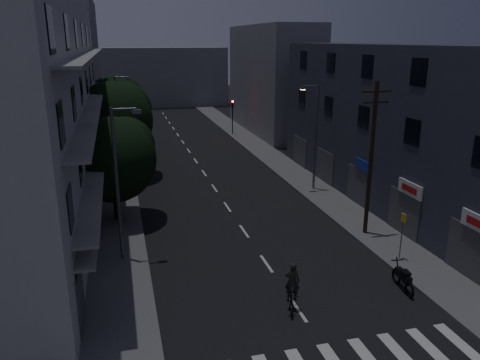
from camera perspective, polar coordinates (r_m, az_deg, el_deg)
name	(u,v)px	position (r m, az deg, el deg)	size (l,w,h in m)	color
ground	(203,172)	(41.81, -4.52, 1.03)	(160.00, 160.00, 0.00)	black
sidewalk_left	(116,177)	(41.21, -14.83, 0.38)	(3.00, 90.00, 0.15)	#565659
sidewalk_right	(283,165)	(43.68, 5.21, 1.79)	(3.00, 90.00, 0.15)	#565659
lane_markings	(192,155)	(47.78, -5.87, 2.99)	(0.15, 60.50, 0.01)	beige
building_left	(38,109)	(33.31, -23.41, 7.97)	(7.00, 36.00, 14.00)	#B2B2AD
building_right	(398,126)	(34.85, 18.68, 6.30)	(6.19, 28.00, 11.00)	#2D303C
building_far_left	(73,67)	(62.94, -19.74, 12.80)	(6.00, 20.00, 16.00)	slate
building_far_right	(272,80)	(59.94, 3.92, 12.12)	(6.00, 20.00, 13.00)	slate
building_far_end	(156,77)	(85.17, -10.17, 12.25)	(24.00, 8.00, 10.00)	slate
tree_near	(114,156)	(30.25, -15.12, 2.80)	(5.38, 5.38, 6.64)	black
tree_mid	(114,118)	(40.12, -15.12, 7.34)	(6.48, 6.48, 7.97)	black
tree_far	(115,104)	(49.90, -14.97, 8.92)	(6.23, 6.23, 7.71)	black
traffic_signal_far_right	(233,110)	(57.46, -0.92, 8.54)	(0.28, 0.37, 4.10)	black
traffic_signal_far_left	(120,114)	(55.73, -14.37, 7.77)	(0.28, 0.37, 4.10)	black
street_lamp_left_near	(119,177)	(24.46, -14.56, 0.32)	(1.51, 0.25, 8.00)	#56585D
street_lamp_right	(314,132)	(35.84, 9.07, 5.78)	(1.51, 0.25, 8.00)	#5C5D64
street_lamp_left_far	(118,115)	(45.04, -14.59, 7.67)	(1.51, 0.25, 8.00)	slate
utility_pole	(371,156)	(27.89, 15.69, 2.80)	(1.80, 0.24, 9.00)	black
bus_stop_sign	(402,228)	(25.89, 19.19, -5.52)	(0.06, 0.35, 2.52)	#595B60
motorcycle	(403,279)	(23.65, 19.25, -11.32)	(0.61, 2.10, 1.35)	black
cyclist	(292,294)	(20.92, 6.33, -13.61)	(1.16, 1.87, 2.23)	black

